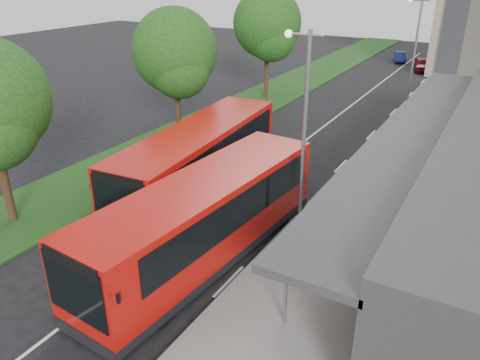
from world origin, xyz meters
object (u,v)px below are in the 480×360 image
object	(u,v)px
lamp_post_near	(302,126)
bollard	(406,126)
tree_far	(267,28)
lamp_post_far	(414,49)
litter_bin	(378,157)
car_near	(422,64)
bus_second	(199,161)
car_far	(400,57)
bus_main	(205,220)
tree_mid	(175,56)

from	to	relation	value
lamp_post_near	bollard	size ratio (longest dim) A/B	6.96
lamp_post_near	tree_far	bearing A→B (deg)	120.29
lamp_post_far	bollard	size ratio (longest dim) A/B	6.96
litter_bin	car_near	size ratio (longest dim) A/B	0.25
bus_second	car_far	xyz separation A→B (m)	(0.61, 39.47, -1.14)
bus_main	tree_far	bearing A→B (deg)	116.13
tree_far	lamp_post_far	size ratio (longest dim) A/B	1.08
bus_main	lamp_post_far	bearing A→B (deg)	88.80
tree_far	lamp_post_near	size ratio (longest dim) A/B	1.08
bus_main	bus_second	size ratio (longest dim) A/B	0.98
bus_main	car_far	distance (m)	44.10
lamp_post_near	car_far	distance (m)	41.35
lamp_post_far	car_near	bearing A→B (deg)	96.53
bus_second	car_far	size ratio (longest dim) A/B	3.55
tree_mid	car_far	distance (m)	34.62
bus_second	car_near	xyz separation A→B (m)	(3.74, 35.48, -1.01)
bollard	car_near	bearing A→B (deg)	97.90
lamp_post_far	tree_far	bearing A→B (deg)	-175.13
bus_main	litter_bin	distance (m)	12.36
tree_mid	bollard	distance (m)	15.17
tree_far	car_near	bearing A→B (deg)	62.63
tree_far	bus_main	bearing A→B (deg)	-68.38
lamp_post_far	litter_bin	bearing A→B (deg)	-85.12
car_near	bollard	bearing A→B (deg)	-99.54
bollard	bus_second	bearing A→B (deg)	-116.83
bus_main	tree_mid	bearing A→B (deg)	135.24
tree_mid	lamp_post_near	distance (m)	13.18
tree_far	lamp_post_near	world-z (taller)	tree_far
lamp_post_near	bus_main	distance (m)	4.99
car_far	bus_main	bearing A→B (deg)	-103.28
lamp_post_near	litter_bin	xyz separation A→B (m)	(0.96, 8.69, -4.07)
tree_mid	lamp_post_far	distance (m)	17.08
lamp_post_far	bollard	xyz separation A→B (m)	(1.13, -5.21, -3.99)
bollard	lamp_post_far	bearing A→B (deg)	102.24
litter_bin	lamp_post_far	bearing A→B (deg)	94.88
tree_far	bus_second	distance (m)	18.93
lamp_post_far	litter_bin	size ratio (longest dim) A/B	7.99
lamp_post_near	bollard	bearing A→B (deg)	85.63
litter_bin	car_near	bearing A→B (deg)	95.87
bollard	car_near	distance (m)	22.25
bollard	car_near	size ratio (longest dim) A/B	0.29
tree_mid	car_far	size ratio (longest dim) A/B	2.43
lamp_post_far	bollard	distance (m)	6.66
bus_second	litter_bin	world-z (taller)	bus_second
bus_main	litter_bin	world-z (taller)	bus_main
tree_far	bollard	distance (m)	13.86
lamp_post_near	bollard	xyz separation A→B (m)	(1.13, 14.79, -3.99)
tree_mid	car_far	bearing A→B (deg)	79.81
tree_mid	car_near	distance (m)	31.49
bus_second	litter_bin	size ratio (longest dim) A/B	11.77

